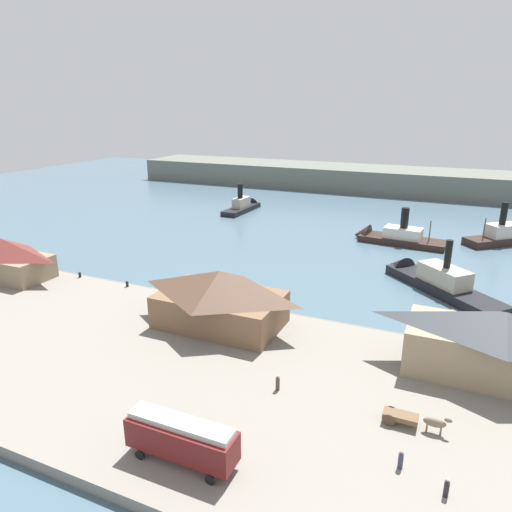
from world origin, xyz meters
TOP-DOWN VIEW (x-y plane):
  - ground_plane at (0.00, 0.00)m, footprint 320.00×320.00m
  - quay_promenade at (0.00, -22.00)m, footprint 110.00×36.00m
  - seawall_edge at (0.00, -3.60)m, footprint 110.00×0.80m
  - ferry_shed_central_terminal at (-40.72, -9.60)m, footprint 17.12×7.88m
  - ferry_shed_customs_shed at (2.42, -10.99)m, footprint 16.71×10.52m
  - ferry_shed_west_terminal at (36.29, -10.08)m, footprint 19.88×8.81m
  - street_tram at (11.56, -34.94)m, footprint 9.69×2.86m
  - horse_cart at (28.72, -22.58)m, footprint 6.03×1.53m
  - pedestrian_near_west_shed at (32.05, -29.95)m, footprint 0.40×0.40m
  - pedestrian_near_east_shed at (28.44, -28.33)m, footprint 0.42×0.42m
  - pedestrian_near_cart at (15.14, -22.14)m, footprint 0.44×0.44m
  - mooring_post_east at (-10.16, -5.52)m, footprint 0.44×0.44m
  - mooring_post_west at (-18.24, -4.95)m, footprint 0.44×0.44m
  - mooring_post_center_west at (-28.55, -4.81)m, footprint 0.44×0.44m
  - ferry_near_quay at (-27.72, 60.39)m, footprint 5.14×18.12m
  - ferry_outer_harbor at (41.28, 53.45)m, footprint 17.59×15.99m
  - ferry_departing_north at (16.86, 43.47)m, footprint 20.78×7.85m
  - ferry_moored_east at (27.41, 18.41)m, footprint 21.72×20.79m
  - far_headland at (0.00, 110.00)m, footprint 180.00×24.00m

SIDE VIEW (x-z plane):
  - ground_plane at x=0.00m, z-range 0.00..0.00m
  - seawall_edge at x=0.00m, z-range 0.00..1.00m
  - quay_promenade at x=0.00m, z-range 0.00..1.20m
  - ferry_departing_north at x=16.86m, z-range -3.86..6.50m
  - ferry_near_quay at x=-27.72m, z-range -3.39..6.17m
  - ferry_moored_east at x=27.41m, z-range -3.93..6.84m
  - mooring_post_east at x=-10.16m, z-range 1.20..2.10m
  - mooring_post_west at x=-18.24m, z-range 1.20..2.10m
  - mooring_post_center_west at x=-28.55m, z-range 1.20..2.10m
  - ferry_outer_harbor at x=41.28m, z-range -3.79..7.15m
  - pedestrian_near_west_shed at x=32.05m, z-range 1.13..2.75m
  - pedestrian_near_east_shed at x=28.44m, z-range 1.12..2.84m
  - pedestrian_near_cart at x=15.14m, z-range 1.12..2.88m
  - horse_cart at x=28.72m, z-range 1.19..3.06m
  - street_tram at x=11.56m, z-range 1.56..5.57m
  - far_headland at x=0.00m, z-range 0.00..8.00m
  - ferry_shed_central_terminal at x=-40.72m, z-range 1.26..8.14m
  - ferry_shed_customs_shed at x=2.42m, z-range 1.27..9.04m
  - ferry_shed_west_terminal at x=36.29m, z-range 1.26..9.07m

